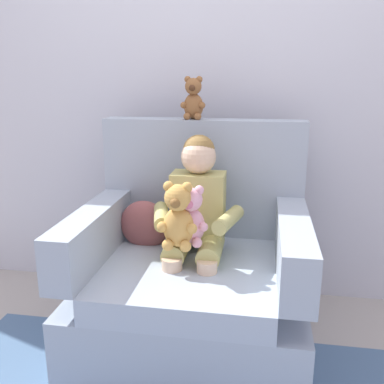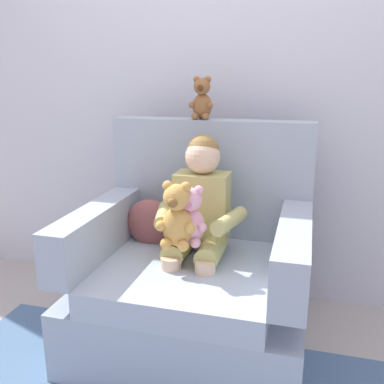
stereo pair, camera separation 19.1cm
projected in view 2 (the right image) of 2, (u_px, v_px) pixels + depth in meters
The scene contains 8 objects.
ground_plane at pixel (193, 343), 2.18m from camera, with size 8.00×8.00×0.00m, color #ADA89E.
back_wall at pixel (224, 77), 2.46m from camera, with size 6.00×0.10×2.60m, color silver.
armchair at pixel (195, 277), 2.14m from camera, with size 1.07×0.92×1.09m.
seated_child at pixel (199, 213), 2.07m from camera, with size 0.45×0.39×0.82m.
plush_pink at pixel (190, 217), 1.93m from camera, with size 0.16×0.13×0.28m.
plush_honey at pixel (177, 217), 1.90m from camera, with size 0.18×0.15×0.30m.
plush_brown_on_backrest at pixel (202, 99), 2.23m from camera, with size 0.13×0.11×0.22m.
throw_pillow at pixel (151, 223), 2.26m from camera, with size 0.26×0.12×0.26m, color #8C4C4C.
Camera 2 is at (0.50, -1.83, 1.31)m, focal length 40.25 mm.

